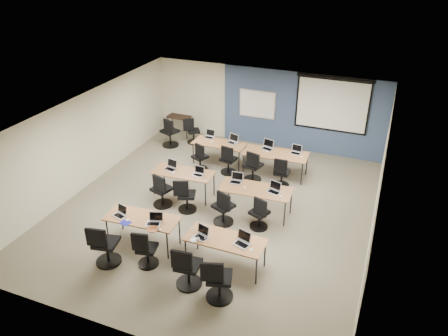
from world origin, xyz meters
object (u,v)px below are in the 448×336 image
at_px(laptop_1, 155,221).
at_px(task_chair_0, 105,248).
at_px(training_table_back_right, 276,154).
at_px(laptop_2, 202,234).
at_px(laptop_7, 274,189).
at_px(laptop_10, 268,146).
at_px(laptop_4, 171,167).
at_px(utility_table, 179,119).
at_px(laptop_11, 296,151).
at_px(task_chair_6, 223,210).
at_px(training_table_mid_right, 256,190).
at_px(task_chair_8, 200,159).
at_px(task_chair_5, 185,198).
at_px(spare_chair_b, 170,135).
at_px(task_chair_4, 161,193).
at_px(task_chair_1, 146,252).
at_px(task_chair_11, 281,175).
at_px(task_chair_2, 187,270).
at_px(laptop_0, 121,213).
at_px(training_table_mid_left, 183,174).
at_px(whiteboard, 257,104).
at_px(task_chair_7, 259,216).
at_px(projector_screen, 333,101).
at_px(task_chair_9, 228,162).
at_px(training_table_front_left, 142,219).
at_px(laptop_9, 233,141).
at_px(laptop_6, 236,180).
at_px(training_table_front_right, 225,241).
at_px(spare_chair_a, 192,133).
at_px(training_table_back_left, 219,144).
at_px(laptop_5, 198,173).
at_px(laptop_3, 243,241).
at_px(task_chair_3, 218,283).
at_px(task_chair_10, 253,169).

bearing_deg(laptop_1, task_chair_0, -149.89).
height_order(training_table_back_right, laptop_2, laptop_2).
bearing_deg(laptop_7, laptop_10, 126.94).
distance_m(laptop_4, utility_table, 4.00).
height_order(task_chair_0, laptop_11, task_chair_0).
xyz_separation_m(laptop_1, task_chair_6, (1.08, 1.52, -0.38)).
relative_size(training_table_mid_right, task_chair_8, 1.98).
bearing_deg(task_chair_8, task_chair_5, -50.90).
bearing_deg(laptop_4, spare_chair_b, 129.69).
height_order(task_chair_4, laptop_11, task_chair_4).
xyz_separation_m(task_chair_1, task_chair_11, (1.86, 4.49, 0.00)).
relative_size(task_chair_1, task_chair_2, 0.92).
height_order(laptop_0, task_chair_2, task_chair_2).
relative_size(training_table_mid_left, task_chair_5, 1.76).
bearing_deg(task_chair_6, whiteboard, 121.35).
distance_m(task_chair_7, spare_chair_b, 5.62).
height_order(whiteboard, task_chair_7, whiteboard).
bearing_deg(projector_screen, laptop_4, -132.56).
bearing_deg(projector_screen, task_chair_9, -136.62).
height_order(training_table_mid_right, laptop_2, laptop_2).
relative_size(whiteboard, task_chair_7, 1.35).
height_order(training_table_back_right, task_chair_0, task_chair_0).
height_order(training_table_front_left, laptop_10, laptop_10).
distance_m(laptop_4, task_chair_11, 3.19).
height_order(laptop_9, task_chair_9, laptop_9).
relative_size(laptop_2, task_chair_9, 0.32).
relative_size(task_chair_2, task_chair_4, 1.02).
bearing_deg(task_chair_1, laptop_11, 57.43).
bearing_deg(laptop_2, laptop_6, 110.86).
xyz_separation_m(training_table_front_right, spare_chair_a, (-3.50, 5.68, -0.29)).
distance_m(training_table_front_right, task_chair_2, 1.05).
height_order(task_chair_2, task_chair_9, task_chair_2).
bearing_deg(training_table_back_right, laptop_4, -143.74).
distance_m(laptop_11, spare_chair_a, 4.05).
relative_size(laptop_0, spare_chair_a, 0.32).
distance_m(training_table_mid_left, training_table_back_left, 2.16).
height_order(task_chair_2, laptop_6, task_chair_2).
height_order(task_chair_5, task_chair_7, task_chair_5).
xyz_separation_m(task_chair_2, laptop_11, (0.92, 5.64, 0.36)).
relative_size(task_chair_1, spare_chair_b, 0.91).
relative_size(laptop_5, laptop_9, 0.87).
bearing_deg(training_table_front_right, task_chair_1, -157.87).
bearing_deg(laptop_3, task_chair_9, 133.42).
xyz_separation_m(training_table_mid_left, task_chair_5, (0.42, -0.73, -0.28)).
relative_size(laptop_0, laptop_10, 0.85).
xyz_separation_m(task_chair_2, laptop_3, (0.89, 0.90, 0.37)).
bearing_deg(laptop_3, task_chair_3, -80.97).
xyz_separation_m(projector_screen, laptop_3, (-0.71, -6.48, -1.09)).
bearing_deg(laptop_1, task_chair_3, -44.31).
bearing_deg(task_chair_10, training_table_back_left, 167.98).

